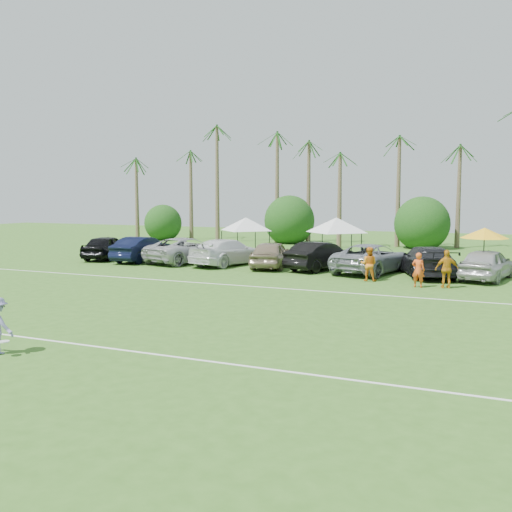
% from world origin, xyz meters
% --- Properties ---
extents(ground, '(120.00, 120.00, 0.00)m').
position_xyz_m(ground, '(0.00, 0.00, 0.00)').
color(ground, '#35641E').
rests_on(ground, ground).
extents(field_lines, '(80.00, 12.10, 0.01)m').
position_xyz_m(field_lines, '(0.00, 8.00, 0.01)').
color(field_lines, white).
rests_on(field_lines, ground).
extents(palm_tree_0, '(2.40, 2.40, 8.90)m').
position_xyz_m(palm_tree_0, '(-22.00, 38.00, 7.48)').
color(palm_tree_0, brown).
rests_on(palm_tree_0, ground).
extents(palm_tree_1, '(2.40, 2.40, 9.90)m').
position_xyz_m(palm_tree_1, '(-17.00, 38.00, 8.35)').
color(palm_tree_1, brown).
rests_on(palm_tree_1, ground).
extents(palm_tree_2, '(2.40, 2.40, 10.90)m').
position_xyz_m(palm_tree_2, '(-12.00, 38.00, 9.21)').
color(palm_tree_2, brown).
rests_on(palm_tree_2, ground).
extents(palm_tree_3, '(2.40, 2.40, 11.90)m').
position_xyz_m(palm_tree_3, '(-8.00, 38.00, 10.06)').
color(palm_tree_3, brown).
rests_on(palm_tree_3, ground).
extents(palm_tree_4, '(2.40, 2.40, 8.90)m').
position_xyz_m(palm_tree_4, '(-4.00, 38.00, 7.48)').
color(palm_tree_4, brown).
rests_on(palm_tree_4, ground).
extents(palm_tree_5, '(2.40, 2.40, 9.90)m').
position_xyz_m(palm_tree_5, '(0.00, 38.00, 8.35)').
color(palm_tree_5, brown).
rests_on(palm_tree_5, ground).
extents(palm_tree_6, '(2.40, 2.40, 10.90)m').
position_xyz_m(palm_tree_6, '(4.00, 38.00, 9.21)').
color(palm_tree_6, brown).
rests_on(palm_tree_6, ground).
extents(palm_tree_7, '(2.40, 2.40, 11.90)m').
position_xyz_m(palm_tree_7, '(8.00, 38.00, 10.06)').
color(palm_tree_7, brown).
rests_on(palm_tree_7, ground).
extents(bush_tree_0, '(4.00, 4.00, 4.00)m').
position_xyz_m(bush_tree_0, '(-19.00, 39.00, 1.80)').
color(bush_tree_0, brown).
rests_on(bush_tree_0, ground).
extents(bush_tree_1, '(4.00, 4.00, 4.00)m').
position_xyz_m(bush_tree_1, '(-6.00, 39.00, 1.80)').
color(bush_tree_1, brown).
rests_on(bush_tree_1, ground).
extents(bush_tree_2, '(4.00, 4.00, 4.00)m').
position_xyz_m(bush_tree_2, '(6.00, 39.00, 1.80)').
color(bush_tree_2, brown).
rests_on(bush_tree_2, ground).
extents(sideline_player_a, '(0.66, 0.48, 1.69)m').
position_xyz_m(sideline_player_a, '(8.58, 16.98, 0.84)').
color(sideline_player_a, '#F7571B').
rests_on(sideline_player_a, ground).
extents(sideline_player_b, '(0.90, 0.72, 1.77)m').
position_xyz_m(sideline_player_b, '(5.95, 18.04, 0.88)').
color(sideline_player_b, orange).
rests_on(sideline_player_b, ground).
extents(sideline_player_c, '(1.16, 0.75, 1.84)m').
position_xyz_m(sideline_player_c, '(9.86, 17.26, 0.92)').
color(sideline_player_c, orange).
rests_on(sideline_player_c, ground).
extents(canopy_tent_left, '(4.07, 4.07, 3.30)m').
position_xyz_m(canopy_tent_left, '(-4.90, 26.55, 2.83)').
color(canopy_tent_left, black).
rests_on(canopy_tent_left, ground).
extents(canopy_tent_right, '(4.26, 4.26, 3.45)m').
position_xyz_m(canopy_tent_right, '(2.08, 25.72, 2.96)').
color(canopy_tent_right, black).
rests_on(canopy_tent_right, ground).
extents(market_umbrella, '(2.46, 2.46, 2.74)m').
position_xyz_m(market_umbrella, '(11.36, 20.98, 2.46)').
color(market_umbrella, black).
rests_on(market_umbrella, ground).
extents(parked_car_0, '(2.99, 5.21, 1.67)m').
position_xyz_m(parked_car_0, '(-12.99, 20.97, 0.83)').
color(parked_car_0, black).
rests_on(parked_car_0, ground).
extents(parked_car_1, '(1.82, 5.08, 1.67)m').
position_xyz_m(parked_car_1, '(-9.93, 20.82, 0.83)').
color(parked_car_1, black).
rests_on(parked_car_1, ground).
extents(parked_car_2, '(4.06, 6.48, 1.67)m').
position_xyz_m(parked_car_2, '(-6.86, 21.38, 0.83)').
color(parked_car_2, '#AFAFB0').
rests_on(parked_car_2, ground).
extents(parked_car_3, '(3.62, 6.14, 1.67)m').
position_xyz_m(parked_car_3, '(-3.79, 21.27, 0.83)').
color(parked_car_3, white).
rests_on(parked_car_3, ground).
extents(parked_car_4, '(2.79, 5.16, 1.67)m').
position_xyz_m(parked_car_4, '(-0.73, 21.12, 0.83)').
color(parked_car_4, gray).
rests_on(parked_car_4, ground).
extents(parked_car_5, '(3.32, 5.36, 1.67)m').
position_xyz_m(parked_car_5, '(2.34, 21.37, 0.83)').
color(parked_car_5, black).
rests_on(parked_car_5, ground).
extents(parked_car_6, '(4.03, 6.47, 1.67)m').
position_xyz_m(parked_car_6, '(5.41, 21.27, 0.83)').
color(parked_car_6, gray).
rests_on(parked_car_6, ground).
extents(parked_car_7, '(4.14, 6.20, 1.67)m').
position_xyz_m(parked_car_7, '(8.47, 21.11, 0.83)').
color(parked_car_7, black).
rests_on(parked_car_7, ground).
extents(parked_car_8, '(3.04, 5.22, 1.67)m').
position_xyz_m(parked_car_8, '(11.54, 20.92, 0.83)').
color(parked_car_8, '#B3B3B3').
rests_on(parked_car_8, ground).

